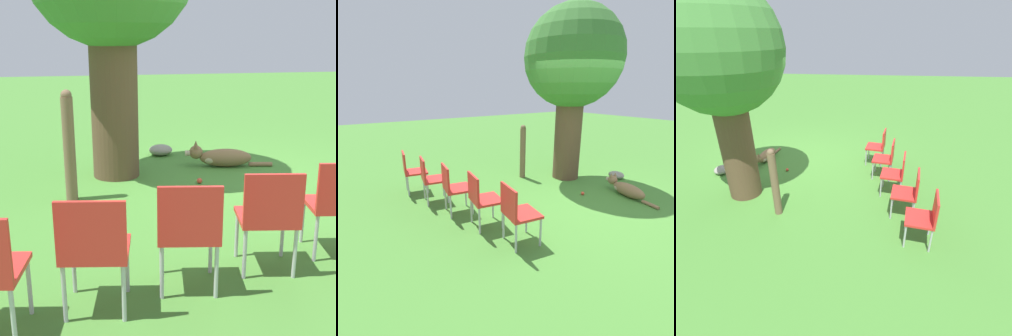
% 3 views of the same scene
% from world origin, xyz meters
% --- Properties ---
extents(ground_plane, '(30.00, 30.00, 0.00)m').
position_xyz_m(ground_plane, '(0.00, 0.00, 0.00)').
color(ground_plane, '#478433').
extents(oak_tree, '(2.06, 2.06, 3.66)m').
position_xyz_m(oak_tree, '(0.57, 1.27, 2.51)').
color(oak_tree, brown).
rests_on(oak_tree, ground_plane).
extents(dog, '(0.36, 1.21, 0.36)m').
position_xyz_m(dog, '(0.72, -0.18, 0.13)').
color(dog, olive).
rests_on(dog, ground_plane).
extents(fence_post, '(0.13, 0.13, 1.23)m').
position_xyz_m(fence_post, '(-0.28, 1.83, 0.62)').
color(fence_post, brown).
rests_on(fence_post, ground_plane).
extents(red_chair_0, '(0.48, 0.50, 0.84)m').
position_xyz_m(red_chair_0, '(-2.04, -0.34, 0.49)').
color(red_chair_0, red).
rests_on(red_chair_0, ground_plane).
extents(red_chair_1, '(0.48, 0.50, 0.84)m').
position_xyz_m(red_chair_1, '(-2.20, 0.32, 0.49)').
color(red_chair_1, red).
rests_on(red_chair_1, ground_plane).
extents(red_chair_2, '(0.48, 0.50, 0.84)m').
position_xyz_m(red_chair_2, '(-2.36, 0.98, 0.49)').
color(red_chair_2, red).
rests_on(red_chair_2, ground_plane).
extents(red_chair_3, '(0.48, 0.50, 0.84)m').
position_xyz_m(red_chair_3, '(-2.52, 1.64, 0.49)').
color(red_chair_3, red).
rests_on(red_chair_3, ground_plane).
extents(red_chair_4, '(0.48, 0.50, 0.84)m').
position_xyz_m(red_chair_4, '(-2.68, 2.30, 0.49)').
color(red_chair_4, red).
rests_on(red_chair_4, ground_plane).
extents(tennis_ball, '(0.07, 0.07, 0.07)m').
position_xyz_m(tennis_ball, '(0.04, 0.29, 0.03)').
color(tennis_ball, '#E54C33').
rests_on(tennis_ball, ground_plane).
extents(garden_rock, '(0.31, 0.36, 0.16)m').
position_xyz_m(garden_rock, '(1.48, 0.53, 0.08)').
color(garden_rock, gray).
rests_on(garden_rock, ground_plane).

